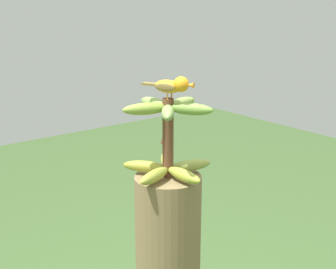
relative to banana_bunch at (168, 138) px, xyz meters
name	(u,v)px	position (x,y,z in m)	size (l,w,h in m)	color
banana_bunch	(168,138)	(0.00, 0.00, 0.00)	(0.32, 0.32, 0.28)	brown
perched_bird	(173,86)	(-0.01, 0.02, 0.18)	(0.10, 0.18, 0.08)	#C68933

